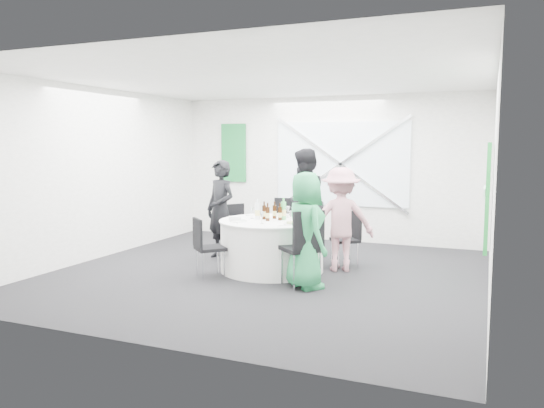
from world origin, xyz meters
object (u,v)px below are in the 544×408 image
at_px(chair_back_right, 350,235).
at_px(green_water_bottle, 284,211).
at_px(person_man_back_left, 221,210).
at_px(clear_water_bottle, 258,211).
at_px(chair_back, 285,222).
at_px(chair_back_left, 237,226).
at_px(chair_front_right, 304,242).
at_px(person_man_back, 304,202).
at_px(banquet_table, 272,245).
at_px(person_woman_pink, 341,219).
at_px(chair_front_left, 205,243).
at_px(person_woman_green, 305,230).

height_order(chair_back_right, green_water_bottle, green_water_bottle).
height_order(person_man_back_left, clear_water_bottle, person_man_back_left).
distance_m(chair_back, chair_back_left, 0.81).
xyz_separation_m(chair_front_right, person_man_back_left, (-1.85, 1.18, 0.20)).
bearing_deg(person_man_back, green_water_bottle, 7.07).
height_order(person_man_back_left, green_water_bottle, person_man_back_left).
distance_m(chair_back_right, chair_front_right, 1.46).
distance_m(chair_back_left, chair_back_right, 1.90).
height_order(chair_front_right, green_water_bottle, green_water_bottle).
bearing_deg(chair_back, clear_water_bottle, -102.69).
distance_m(chair_back_left, clear_water_bottle, 1.01).
relative_size(green_water_bottle, clear_water_bottle, 1.08).
relative_size(banquet_table, person_man_back_left, 0.96).
bearing_deg(clear_water_bottle, green_water_bottle, 13.57).
bearing_deg(banquet_table, chair_back, 100.24).
distance_m(banquet_table, chair_back, 1.07).
height_order(banquet_table, person_man_back_left, person_man_back_left).
distance_m(chair_front_right, clear_water_bottle, 1.24).
bearing_deg(person_man_back_left, banquet_table, 0.00).
relative_size(chair_front_right, green_water_bottle, 3.11).
bearing_deg(chair_back_left, chair_back, -25.92).
distance_m(banquet_table, chair_back_left, 1.13).
xyz_separation_m(chair_back, green_water_bottle, (0.34, -0.95, 0.32)).
relative_size(person_man_back_left, person_woman_pink, 1.05).
bearing_deg(clear_water_bottle, person_man_back_left, 151.43).
xyz_separation_m(chair_front_right, person_man_back, (-0.68, 1.96, 0.30)).
bearing_deg(person_woman_pink, person_man_back_left, -24.92).
height_order(chair_front_left, person_man_back, person_man_back).
distance_m(chair_front_right, green_water_bottle, 1.04).
xyz_separation_m(chair_back, clear_water_bottle, (-0.04, -1.04, 0.31)).
bearing_deg(person_woman_green, chair_back_right, -56.21).
distance_m(chair_back_right, chair_front_left, 2.26).
bearing_deg(person_woman_pink, chair_front_left, 12.08).
distance_m(chair_back_right, person_woman_green, 1.48).
xyz_separation_m(person_man_back, person_woman_green, (0.70, -1.97, -0.14)).
relative_size(chair_back_left, person_woman_green, 0.58).
distance_m(person_man_back, clear_water_bottle, 1.29).
relative_size(chair_back_left, chair_front_right, 0.86).
height_order(chair_front_left, person_woman_pink, person_woman_pink).
bearing_deg(chair_front_left, chair_back, -62.84).
distance_m(chair_back_right, clear_water_bottle, 1.48).
xyz_separation_m(person_man_back, clear_water_bottle, (-0.30, -1.26, -0.02)).
bearing_deg(clear_water_bottle, person_woman_pink, 18.61).
xyz_separation_m(banquet_table, person_woman_green, (0.76, -0.71, 0.38)).
height_order(chair_back_left, person_woman_green, person_woman_green).
bearing_deg(chair_back_left, person_woman_green, -93.25).
xyz_separation_m(person_woman_green, clear_water_bottle, (-1.00, 0.71, 0.12)).
bearing_deg(green_water_bottle, chair_front_right, -53.14).
bearing_deg(person_man_back, chair_back_left, -55.54).
bearing_deg(chair_front_left, chair_back_left, -38.76).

